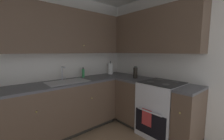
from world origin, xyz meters
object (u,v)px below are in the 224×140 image
at_px(oil_bottle, 135,73).
at_px(oven_range, 161,108).
at_px(soap_bottle, 83,73).
at_px(paper_towel_roll, 110,69).

bearing_deg(oil_bottle, oven_range, -88.14).
xyz_separation_m(soap_bottle, oil_bottle, (0.73, -0.73, 0.02)).
relative_size(paper_towel_roll, oil_bottle, 1.33).
bearing_deg(paper_towel_roll, oven_range, -87.53).
bearing_deg(soap_bottle, oil_bottle, -45.01).
bearing_deg(oil_bottle, paper_towel_roll, 92.96).
xyz_separation_m(oven_range, paper_towel_roll, (-0.05, 1.27, 0.57)).
xyz_separation_m(soap_bottle, paper_towel_roll, (0.69, -0.02, 0.04)).
bearing_deg(oven_range, oil_bottle, 91.86).
bearing_deg(paper_towel_roll, oil_bottle, -87.04).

